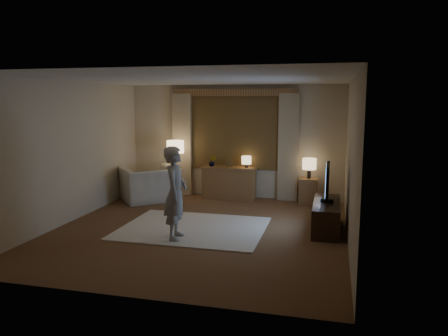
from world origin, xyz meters
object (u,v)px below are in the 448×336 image
(person, at_px, (176,193))
(tv_stand, at_px, (326,216))
(armchair, at_px, (150,184))
(side_table, at_px, (309,191))
(sideboard, at_px, (229,184))

(person, bearing_deg, tv_stand, -72.78)
(armchair, relative_size, tv_stand, 0.85)
(armchair, xyz_separation_m, tv_stand, (3.89, -1.30, -0.14))
(side_table, distance_m, person, 3.66)
(armchair, height_order, side_table, armchair)
(sideboard, bearing_deg, person, -92.66)
(sideboard, distance_m, armchair, 1.80)
(armchair, xyz_separation_m, person, (1.52, -2.43, 0.39))
(armchair, bearing_deg, person, 81.20)
(sideboard, relative_size, side_table, 2.14)
(armchair, xyz_separation_m, side_table, (3.47, 0.64, -0.11))
(side_table, distance_m, tv_stand, 1.98)
(sideboard, height_order, side_table, sideboard)
(sideboard, xyz_separation_m, side_table, (1.80, -0.05, -0.07))
(person, bearing_deg, side_table, -40.64)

